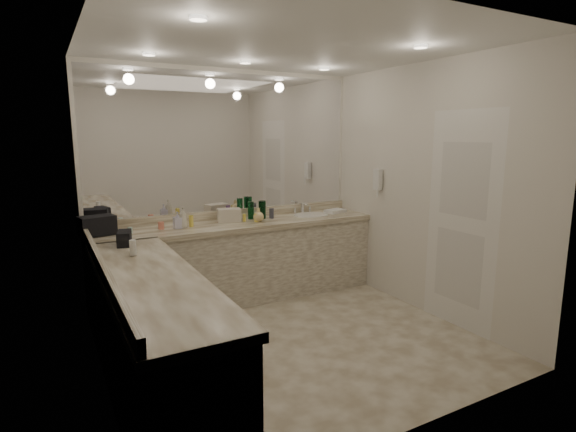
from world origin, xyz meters
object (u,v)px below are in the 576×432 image
wall_phone (378,180)px  soap_bottle_b (178,220)px  sink (311,216)px  soap_bottle_c (258,215)px  hand_towel (335,211)px  cream_cosmetic_case (229,215)px  black_toiletry_bag (97,226)px  soap_bottle_a (183,218)px

wall_phone → soap_bottle_b: wall_phone is taller
sink → soap_bottle_c: soap_bottle_c is taller
hand_towel → soap_bottle_c: soap_bottle_c is taller
hand_towel → soap_bottle_b: 2.00m
hand_towel → soap_bottle_b: size_ratio=1.40×
sink → wall_phone: wall_phone is taller
wall_phone → hand_towel: wall_phone is taller
sink → hand_towel: size_ratio=1.77×
cream_cosmetic_case → soap_bottle_c: soap_bottle_c is taller
soap_bottle_b → hand_towel: bearing=0.3°
soap_bottle_b → cream_cosmetic_case: bearing=8.3°
soap_bottle_c → black_toiletry_bag: bearing=176.5°
soap_bottle_b → black_toiletry_bag: bearing=176.1°
soap_bottle_a → soap_bottle_b: size_ratio=1.26×
wall_phone → soap_bottle_a: size_ratio=1.08×
black_toiletry_bag → cream_cosmetic_case: (1.38, 0.04, -0.02)m
hand_towel → wall_phone: bearing=-64.4°
black_toiletry_bag → wall_phone: bearing=-10.3°
soap_bottle_a → soap_bottle_c: 0.85m
soap_bottle_a → sink: bearing=0.3°
cream_cosmetic_case → soap_bottle_a: bearing=-156.9°
hand_towel → soap_bottle_a: (-1.95, -0.02, 0.09)m
wall_phone → hand_towel: bearing=115.6°
sink → wall_phone: (0.61, -0.50, 0.46)m
soap_bottle_a → soap_bottle_c: soap_bottle_a is taller
wall_phone → soap_bottle_a: (-2.19, 0.49, -0.34)m
sink → hand_towel: 0.36m
wall_phone → soap_bottle_c: (-1.34, 0.44, -0.37)m
soap_bottle_b → soap_bottle_c: 0.91m
sink → cream_cosmetic_case: bearing=175.3°
hand_towel → black_toiletry_bag: bearing=179.2°
hand_towel → soap_bottle_a: bearing=-179.6°
cream_cosmetic_case → soap_bottle_a: 0.56m
cream_cosmetic_case → soap_bottle_b: bearing=-158.1°
sink → black_toiletry_bag: (-2.41, 0.05, 0.10)m
sink → soap_bottle_a: 1.59m
black_toiletry_bag → soap_bottle_c: 1.68m
soap_bottle_b → soap_bottle_a: bearing=-3.8°
cream_cosmetic_case → soap_bottle_c: (0.30, -0.14, 0.00)m
black_toiletry_bag → soap_bottle_a: size_ratio=1.45×
cream_cosmetic_case → soap_bottle_b: (-0.61, -0.09, 0.02)m
wall_phone → cream_cosmetic_case: bearing=160.4°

